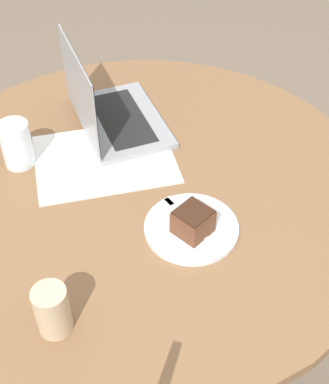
{
  "coord_description": "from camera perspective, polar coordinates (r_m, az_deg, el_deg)",
  "views": [
    {
      "loc": [
        -0.05,
        0.99,
        1.62
      ],
      "look_at": [
        -0.06,
        0.08,
        0.77
      ],
      "focal_mm": 50.0,
      "sensor_mm": 36.0,
      "label": 1
    }
  ],
  "objects": [
    {
      "name": "paper_document",
      "position": [
        1.41,
        -6.41,
        3.54
      ],
      "size": [
        0.41,
        0.35,
        0.0
      ],
      "rotation": [
        0.0,
        0.0,
        0.23
      ],
      "color": "white",
      "rests_on": "dining_table"
    },
    {
      "name": "ground_plane",
      "position": [
        1.9,
        -1.9,
        -15.21
      ],
      "size": [
        12.0,
        12.0,
        0.0
      ],
      "primitive_type": "plane",
      "color": "#6B5B4C"
    },
    {
      "name": "fork",
      "position": [
        1.23,
        1.94,
        -2.5
      ],
      "size": [
        0.11,
        0.15,
        0.0
      ],
      "rotation": [
        0.0,
        0.0,
        5.32
      ],
      "color": "silver",
      "rests_on": "plate"
    },
    {
      "name": "plate",
      "position": [
        1.22,
        2.88,
        -3.84
      ],
      "size": [
        0.22,
        0.22,
        0.01
      ],
      "color": "silver",
      "rests_on": "dining_table"
    },
    {
      "name": "cake_slice",
      "position": [
        1.18,
        3.05,
        -3.16
      ],
      "size": [
        0.1,
        0.1,
        0.06
      ],
      "rotation": [
        0.0,
        0.0,
        3.95
      ],
      "color": "brown",
      "rests_on": "plate"
    },
    {
      "name": "water_glass",
      "position": [
        1.4,
        -15.52,
        4.93
      ],
      "size": [
        0.08,
        0.08,
        0.12
      ],
      "color": "silver",
      "rests_on": "dining_table"
    },
    {
      "name": "coffee_glass",
      "position": [
        1.04,
        -11.87,
        -12.24
      ],
      "size": [
        0.07,
        0.07,
        0.11
      ],
      "color": "#C6AD89",
      "rests_on": "dining_table"
    },
    {
      "name": "laptop",
      "position": [
        1.49,
        -5.84,
        8.43
      ],
      "size": [
        0.32,
        0.38,
        0.25
      ],
      "rotation": [
        0.0,
        0.0,
        8.22
      ],
      "color": "gray",
      "rests_on": "dining_table"
    },
    {
      "name": "dining_table",
      "position": [
        1.43,
        -2.44,
        -2.84
      ],
      "size": [
        1.19,
        1.19,
        0.73
      ],
      "color": "brown",
      "rests_on": "ground_plane"
    }
  ]
}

